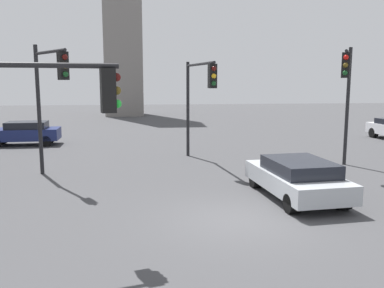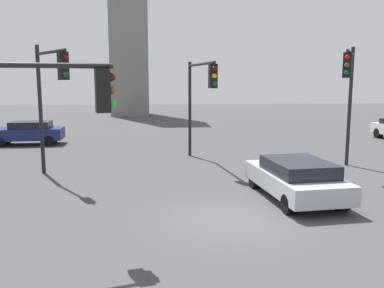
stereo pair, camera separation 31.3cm
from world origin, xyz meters
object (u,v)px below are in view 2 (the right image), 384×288
at_px(traffic_light_1, 51,85).
at_px(traffic_light_3, 349,84).
at_px(traffic_light_2, 200,88).
at_px(car_0, 29,132).
at_px(traffic_light_0, 11,111).
at_px(car_1, 296,178).

height_order(traffic_light_1, traffic_light_3, traffic_light_3).
distance_m(traffic_light_2, car_0, 12.21).
bearing_deg(traffic_light_1, traffic_light_3, 58.96).
relative_size(traffic_light_1, traffic_light_2, 1.11).
bearing_deg(traffic_light_0, traffic_light_1, 83.05).
bearing_deg(traffic_light_0, traffic_light_2, 48.39).
distance_m(traffic_light_0, car_1, 9.04).
xyz_separation_m(traffic_light_2, car_1, (2.52, -6.06, -2.83)).
xyz_separation_m(traffic_light_1, car_1, (8.66, -3.58, -3.02)).
xyz_separation_m(traffic_light_2, car_0, (-9.80, 6.73, -2.78)).
bearing_deg(traffic_light_1, car_0, 168.59).
height_order(traffic_light_1, car_0, traffic_light_1).
distance_m(traffic_light_0, traffic_light_2, 11.26).
relative_size(traffic_light_0, traffic_light_2, 0.96).
relative_size(car_0, car_1, 0.91).
height_order(traffic_light_2, traffic_light_3, traffic_light_3).
height_order(traffic_light_1, traffic_light_2, traffic_light_1).
relative_size(traffic_light_1, car_1, 1.16).
bearing_deg(traffic_light_1, traffic_light_0, -26.01).
relative_size(traffic_light_2, car_1, 1.05).
height_order(traffic_light_0, traffic_light_1, traffic_light_1).
height_order(traffic_light_2, car_0, traffic_light_2).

